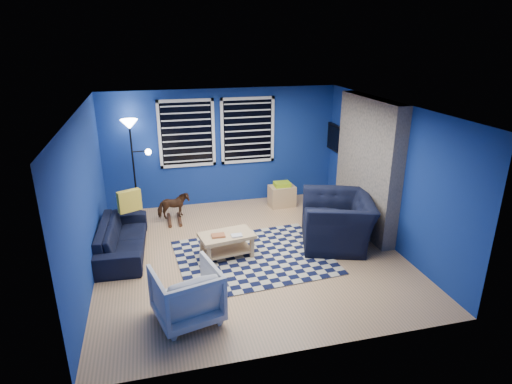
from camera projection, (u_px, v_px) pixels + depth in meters
floor at (249, 253)px, 7.36m from camera, size 5.00×5.00×0.00m
ceiling at (249, 107)px, 6.49m from camera, size 5.00×5.00×0.00m
wall_back at (223, 147)px, 9.20m from camera, size 5.00×0.00×5.00m
wall_left at (86, 198)px, 6.35m from camera, size 0.00×5.00×5.00m
wall_right at (388, 173)px, 7.49m from camera, size 0.00×5.00×5.00m
fireplace at (366, 169)px, 7.93m from camera, size 0.65×2.00×2.50m
window_left at (187, 134)px, 8.87m from camera, size 1.17×0.06×1.42m
window_right at (248, 130)px, 9.17m from camera, size 1.17×0.06×1.42m
tv at (338, 139)px, 9.25m from camera, size 0.07×1.00×0.58m
rug at (254, 257)px, 7.22m from camera, size 2.65×2.19×0.02m
sofa at (122, 238)px, 7.29m from camera, size 1.90×0.83×0.55m
armchair_big at (337, 221)px, 7.57m from camera, size 1.63×1.52×0.87m
armchair_bent at (187, 294)px, 5.55m from camera, size 0.98×1.00×0.75m
rocking_horse at (173, 206)px, 8.49m from camera, size 0.40×0.66×0.52m
coffee_table at (227, 240)px, 7.14m from camera, size 0.95×0.65×0.44m
cabinet at (282, 195)px, 9.31m from camera, size 0.56×0.39×0.54m
floor_lamp at (132, 138)px, 8.41m from camera, size 0.54×0.33×1.99m
throw_pillow at (129, 201)px, 7.64m from camera, size 0.43×0.28×0.39m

